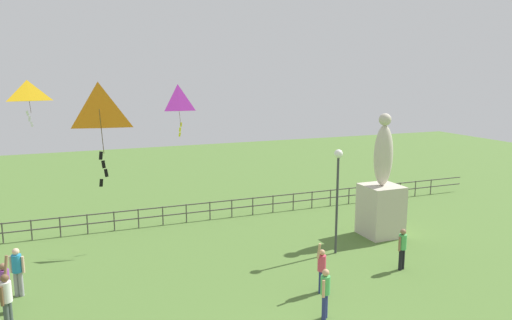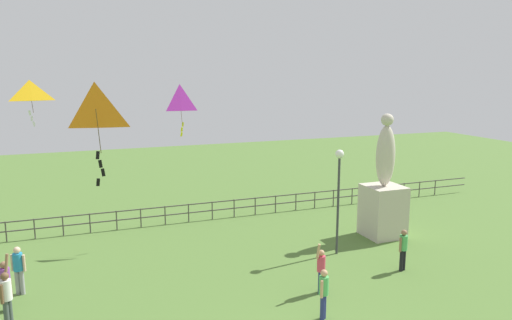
% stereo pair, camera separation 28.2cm
% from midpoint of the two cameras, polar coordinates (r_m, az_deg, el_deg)
% --- Properties ---
extents(statue_monument, '(1.68, 1.68, 5.74)m').
position_cam_midpoint_polar(statue_monument, '(23.00, 14.37, -4.29)').
color(statue_monument, beige).
rests_on(statue_monument, ground_plane).
extents(lamppost, '(0.36, 0.36, 4.45)m').
position_cam_midpoint_polar(lamppost, '(20.00, 9.31, -2.19)').
color(lamppost, '#38383D').
rests_on(lamppost, ground_plane).
extents(person_0, '(0.45, 0.35, 1.83)m').
position_cam_midpoint_polar(person_0, '(17.05, 7.34, -12.55)').
color(person_0, navy).
rests_on(person_0, ground_plane).
extents(person_1, '(0.40, 0.48, 1.97)m').
position_cam_midpoint_polar(person_1, '(17.51, -28.17, -12.87)').
color(person_1, '#3F4C47').
rests_on(person_1, ground_plane).
extents(person_2, '(0.38, 0.37, 1.63)m').
position_cam_midpoint_polar(person_2, '(15.37, 7.71, -15.15)').
color(person_2, navy).
rests_on(person_2, ground_plane).
extents(person_3, '(0.48, 0.32, 1.71)m').
position_cam_midpoint_polar(person_3, '(18.56, -26.96, -11.47)').
color(person_3, '#99999E').
rests_on(person_3, ground_plane).
extents(person_4, '(0.47, 0.30, 1.64)m').
position_cam_midpoint_polar(person_4, '(19.52, 16.64, -9.83)').
color(person_4, black).
rests_on(person_4, ground_plane).
extents(person_6, '(0.32, 0.48, 1.74)m').
position_cam_midpoint_polar(person_6, '(16.46, -28.03, -14.30)').
color(person_6, '#3F4C47').
rests_on(person_6, ground_plane).
extents(kite_0, '(1.01, 0.83, 2.28)m').
position_cam_midpoint_polar(kite_0, '(21.84, -9.63, 7.12)').
color(kite_0, '#B22DB2').
extents(kite_2, '(1.25, 0.80, 1.75)m').
position_cam_midpoint_polar(kite_2, '(20.69, -25.90, 7.21)').
color(kite_2, yellow).
extents(kite_3, '(1.11, 0.92, 2.45)m').
position_cam_midpoint_polar(kite_3, '(11.66, -18.82, 5.45)').
color(kite_3, orange).
extents(waterfront_railing, '(36.04, 0.06, 0.95)m').
position_cam_midpoint_polar(waterfront_railing, '(24.70, -9.62, -6.06)').
color(waterfront_railing, '#4C4742').
rests_on(waterfront_railing, ground_plane).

